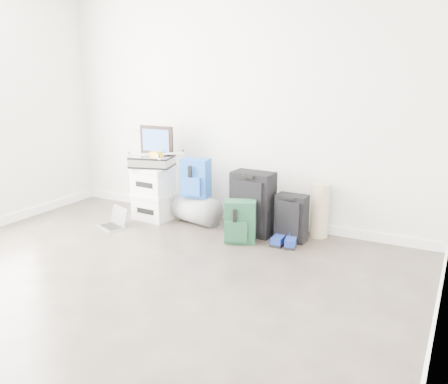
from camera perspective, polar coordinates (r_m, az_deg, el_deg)
The scene contains 14 objects.
ground at distance 3.65m, azimuth -16.47°, elevation -13.90°, with size 5.00×5.00×0.00m, color #332D25.
room_envelope at distance 3.24m, azimuth -18.48°, elevation 14.22°, with size 4.52×5.02×2.71m.
boxes_stack at distance 5.55m, azimuth -8.50°, elevation -0.11°, with size 0.46×0.38×0.62m.
briefcase at distance 5.47m, azimuth -8.65°, elevation 3.67°, with size 0.45×0.33×0.13m, color #B2B2B7.
painting at distance 5.51m, azimuth -8.14°, elevation 6.19°, with size 0.44×0.04×0.33m.
drone at distance 5.39m, azimuth -8.12°, elevation 4.54°, with size 0.49×0.49×0.06m.
duffel_bag at distance 5.38m, azimuth -3.24°, elevation -2.13°, with size 0.32×0.32×0.51m, color gray.
blue_backpack at distance 5.26m, azimuth -3.46°, elevation 1.60°, with size 0.32×0.25×0.43m.
large_suitcase at distance 4.97m, azimuth 3.45°, elevation -1.41°, with size 0.45×0.30×0.67m.
green_backpack at distance 4.77m, azimuth 1.93°, elevation -3.70°, with size 0.35×0.31×0.43m.
carry_on at distance 4.84m, azimuth 8.09°, elevation -3.13°, with size 0.31×0.21×0.48m.
shoes at distance 4.79m, azimuth 7.40°, elevation -5.79°, with size 0.27×0.30×0.09m.
rolled_rug at distance 5.01m, azimuth 11.45°, elevation -2.20°, with size 0.19×0.19×0.57m, color tan.
laptop at distance 5.41m, azimuth -13.07°, elevation -3.57°, with size 0.37×0.32×0.22m.
Camera 1 is at (2.31, -2.25, 1.70)m, focal length 38.00 mm.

